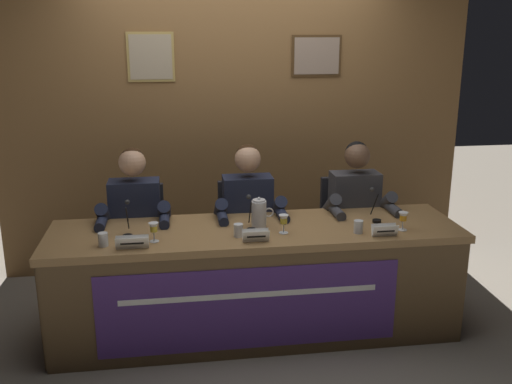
{
  "coord_description": "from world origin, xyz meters",
  "views": [
    {
      "loc": [
        -0.53,
        -3.62,
        2.04
      ],
      "look_at": [
        0.0,
        0.0,
        1.01
      ],
      "focal_mm": 40.68,
      "sensor_mm": 36.0,
      "label": 1
    }
  ],
  "objects_px": {
    "panelist_right": "(357,212)",
    "nameplate_left": "(132,243)",
    "nameplate_center": "(256,236)",
    "microphone_right": "(375,210)",
    "microphone_center": "(250,219)",
    "chair_right": "(348,237)",
    "water_cup_right": "(358,227)",
    "chair_center": "(246,243)",
    "panelist_center": "(249,216)",
    "juice_glass_center": "(284,220)",
    "juice_glass_right": "(403,218)",
    "microphone_left": "(128,225)",
    "chair_left": "(139,248)",
    "panelist_left": "(135,222)",
    "water_pitcher_central": "(259,213)",
    "water_cup_left": "(103,240)",
    "water_cup_center": "(238,231)",
    "conference_table": "(258,269)",
    "nameplate_right": "(385,230)",
    "juice_glass_left": "(154,229)"
  },
  "relations": [
    {
      "from": "panelist_right",
      "to": "nameplate_left",
      "type": "bearing_deg",
      "value": -158.99
    },
    {
      "from": "nameplate_center",
      "to": "microphone_right",
      "type": "xyz_separation_m",
      "value": [
        0.88,
        0.29,
        0.03
      ]
    },
    {
      "from": "microphone_center",
      "to": "chair_right",
      "type": "height_order",
      "value": "microphone_center"
    },
    {
      "from": "nameplate_center",
      "to": "water_cup_right",
      "type": "height_order",
      "value": "water_cup_right"
    },
    {
      "from": "nameplate_left",
      "to": "microphone_center",
      "type": "bearing_deg",
      "value": 18.1
    },
    {
      "from": "chair_center",
      "to": "panelist_center",
      "type": "relative_size",
      "value": 0.74
    },
    {
      "from": "nameplate_left",
      "to": "microphone_right",
      "type": "bearing_deg",
      "value": 10.58
    },
    {
      "from": "juice_glass_center",
      "to": "juice_glass_right",
      "type": "height_order",
      "value": "same"
    },
    {
      "from": "microphone_left",
      "to": "juice_glass_center",
      "type": "xyz_separation_m",
      "value": [
        1.0,
        -0.1,
        0.01
      ]
    },
    {
      "from": "chair_left",
      "to": "panelist_center",
      "type": "distance_m",
      "value": 0.88
    },
    {
      "from": "panelist_left",
      "to": "juice_glass_center",
      "type": "distance_m",
      "value": 1.09
    },
    {
      "from": "chair_right",
      "to": "microphone_right",
      "type": "relative_size",
      "value": 4.23
    },
    {
      "from": "chair_right",
      "to": "water_pitcher_central",
      "type": "height_order",
      "value": "water_pitcher_central"
    },
    {
      "from": "water_cup_left",
      "to": "panelist_right",
      "type": "relative_size",
      "value": 0.07
    },
    {
      "from": "microphone_left",
      "to": "chair_right",
      "type": "relative_size",
      "value": 0.24
    },
    {
      "from": "chair_left",
      "to": "microphone_center",
      "type": "relative_size",
      "value": 4.23
    },
    {
      "from": "panelist_center",
      "to": "juice_glass_center",
      "type": "bearing_deg",
      "value": -70.95
    },
    {
      "from": "panelist_center",
      "to": "water_cup_center",
      "type": "bearing_deg",
      "value": -105.19
    },
    {
      "from": "water_cup_left",
      "to": "water_pitcher_central",
      "type": "height_order",
      "value": "water_pitcher_central"
    },
    {
      "from": "nameplate_center",
      "to": "juice_glass_center",
      "type": "bearing_deg",
      "value": 33.45
    },
    {
      "from": "microphone_left",
      "to": "juice_glass_center",
      "type": "height_order",
      "value": "microphone_left"
    },
    {
      "from": "water_cup_center",
      "to": "juice_glass_right",
      "type": "height_order",
      "value": "juice_glass_right"
    },
    {
      "from": "panelist_left",
      "to": "microphone_right",
      "type": "distance_m",
      "value": 1.69
    },
    {
      "from": "conference_table",
      "to": "nameplate_right",
      "type": "xyz_separation_m",
      "value": [
        0.8,
        -0.17,
        0.29
      ]
    },
    {
      "from": "nameplate_left",
      "to": "chair_center",
      "type": "distance_m",
      "value": 1.19
    },
    {
      "from": "water_cup_center",
      "to": "water_pitcher_central",
      "type": "distance_m",
      "value": 0.24
    },
    {
      "from": "chair_left",
      "to": "nameplate_center",
      "type": "height_order",
      "value": "chair_left"
    },
    {
      "from": "water_cup_center",
      "to": "juice_glass_right",
      "type": "xyz_separation_m",
      "value": [
        1.09,
        -0.03,
        0.05
      ]
    },
    {
      "from": "nameplate_right",
      "to": "microphone_left",
      "type": "bearing_deg",
      "value": 171.25
    },
    {
      "from": "panelist_left",
      "to": "juice_glass_left",
      "type": "xyz_separation_m",
      "value": [
        0.15,
        -0.51,
        0.12
      ]
    },
    {
      "from": "water_cup_left",
      "to": "nameplate_center",
      "type": "xyz_separation_m",
      "value": [
        0.93,
        -0.06,
        0.0
      ]
    },
    {
      "from": "juice_glass_left",
      "to": "water_pitcher_central",
      "type": "height_order",
      "value": "water_pitcher_central"
    },
    {
      "from": "nameplate_right",
      "to": "nameplate_center",
      "type": "bearing_deg",
      "value": 178.62
    },
    {
      "from": "nameplate_right",
      "to": "microphone_center",
      "type": "bearing_deg",
      "value": 162.96
    },
    {
      "from": "microphone_center",
      "to": "juice_glass_center",
      "type": "bearing_deg",
      "value": -26.67
    },
    {
      "from": "chair_right",
      "to": "chair_left",
      "type": "bearing_deg",
      "value": 180.0
    },
    {
      "from": "microphone_left",
      "to": "chair_center",
      "type": "height_order",
      "value": "microphone_left"
    },
    {
      "from": "water_cup_center",
      "to": "water_pitcher_central",
      "type": "xyz_separation_m",
      "value": [
        0.16,
        0.17,
        0.06
      ]
    },
    {
      "from": "panelist_left",
      "to": "panelist_right",
      "type": "bearing_deg",
      "value": 0.0
    },
    {
      "from": "juice_glass_center",
      "to": "chair_left",
      "type": "bearing_deg",
      "value": 145.46
    },
    {
      "from": "microphone_center",
      "to": "water_cup_right",
      "type": "bearing_deg",
      "value": -13.89
    },
    {
      "from": "nameplate_center",
      "to": "microphone_right",
      "type": "relative_size",
      "value": 0.77
    },
    {
      "from": "chair_left",
      "to": "nameplate_left",
      "type": "xyz_separation_m",
      "value": [
        0.02,
        -0.82,
        0.35
      ]
    },
    {
      "from": "conference_table",
      "to": "nameplate_left",
      "type": "xyz_separation_m",
      "value": [
        -0.79,
        -0.16,
        0.29
      ]
    },
    {
      "from": "juice_glass_center",
      "to": "water_pitcher_central",
      "type": "height_order",
      "value": "water_pitcher_central"
    },
    {
      "from": "microphone_left",
      "to": "nameplate_center",
      "type": "distance_m",
      "value": 0.83
    },
    {
      "from": "conference_table",
      "to": "nameplate_center",
      "type": "xyz_separation_m",
      "value": [
        -0.03,
        -0.15,
        0.29
      ]
    },
    {
      "from": "nameplate_left",
      "to": "nameplate_right",
      "type": "bearing_deg",
      "value": -0.31
    },
    {
      "from": "juice_glass_center",
      "to": "panelist_left",
      "type": "bearing_deg",
      "value": 154.17
    },
    {
      "from": "juice_glass_right",
      "to": "microphone_right",
      "type": "xyz_separation_m",
      "value": [
        -0.11,
        0.22,
        -0.01
      ]
    }
  ]
}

